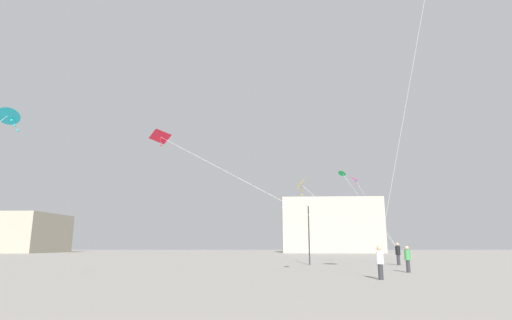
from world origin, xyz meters
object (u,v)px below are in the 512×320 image
Objects in this scene: kite_amber_delta at (300,185)px; lamppost_west at (308,223)px; kite_emerald_diamond at (342,174)px; person_in_green at (407,258)px; building_centre_hall at (330,225)px; kite_crimson_delta at (164,139)px; kite_magenta_diamond at (354,180)px; kite_cyan_diamond at (6,116)px; person_in_white at (379,261)px; building_left_hall at (15,233)px; person_in_black at (397,253)px.

kite_amber_delta is 11.16m from lamppost_west.
kite_amber_delta is at bearing -110.98° from kite_emerald_diamond.
kite_amber_delta is (-6.60, -1.01, 4.41)m from person_in_green.
kite_emerald_diamond reaches higher than kite_amber_delta.
building_centre_hall reaches higher than kite_amber_delta.
kite_crimson_delta reaches higher than person_in_green.
kite_emerald_diamond reaches higher than kite_magenta_diamond.
kite_magenta_diamond reaches higher than kite_cyan_diamond.
kite_magenta_diamond is at bearing 0.76° from lamppost_west.
person_in_white is (-3.30, -5.26, 0.01)m from person_in_green.
building_left_hall is at bearing 120.05° from kite_cyan_diamond.
person_in_white is 6.95m from kite_amber_delta.
lamppost_west is (1.82, 10.87, -1.75)m from kite_amber_delta.
kite_crimson_delta is (-17.55, -11.23, 6.93)m from person_in_black.
person_in_green is 66.73m from building_centre_hall.
lamppost_west is (-1.48, 15.12, 2.65)m from person_in_white.
kite_crimson_delta is 2.37× the size of lamppost_west.
kite_magenta_diamond is at bearing -98.28° from building_centre_hall.
building_left_hall is at bearing -50.74° from person_in_white.
kite_amber_delta is 12.68m from kite_magenta_diamond.
kite_magenta_diamond is 5.75m from lamppost_west.
building_left_hall is at bearing 125.45° from kite_crimson_delta.
kite_emerald_diamond is at bearing 69.02° from kite_amber_delta.
kite_amber_delta is 15.77m from kite_cyan_diamond.
person_in_black reaches higher than person_in_white.
kite_emerald_diamond is 82.74m from building_left_hall.
person_in_green is at bearing -102.99° from person_in_black.
kite_emerald_diamond reaches higher than person_in_black.
person_in_green is 9.66m from person_in_black.
kite_magenta_diamond is 0.29× the size of building_centre_hall.
kite_cyan_diamond is (-16.70, -3.88, 6.13)m from person_in_white.
kite_emerald_diamond reaches higher than kite_cyan_diamond.
kite_amber_delta is 0.26× the size of building_left_hall.
kite_magenta_diamond is at bearing 44.35° from kite_cyan_diamond.
kite_amber_delta is 0.76× the size of kite_magenta_diamond.
person_in_white is at bearing -100.41° from kite_magenta_diamond.
kite_magenta_diamond is 1.21× the size of lamppost_west.
kite_magenta_diamond reaches higher than lamppost_west.
person_in_white is 15.42m from lamppost_west.
kite_crimson_delta is (-14.90, -1.94, 7.06)m from person_in_green.
building_left_hall is at bearing 178.88° from building_centre_hall.
kite_cyan_diamond reaches higher than person_in_black.
person_in_white reaches higher than person_in_green.
kite_amber_delta is at bearing -102.01° from building_centre_hall.
building_centre_hall is at bearing 87.87° from person_in_black.
building_left_hall is (-63.93, 52.35, -4.41)m from kite_emerald_diamond.
building_centre_hall is at bearing 71.65° from kite_crimson_delta.
kite_crimson_delta is at bearing -54.55° from building_left_hall.
kite_crimson_delta is 18.66m from kite_magenta_diamond.
kite_cyan_diamond is at bearing -128.71° from lamppost_west.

